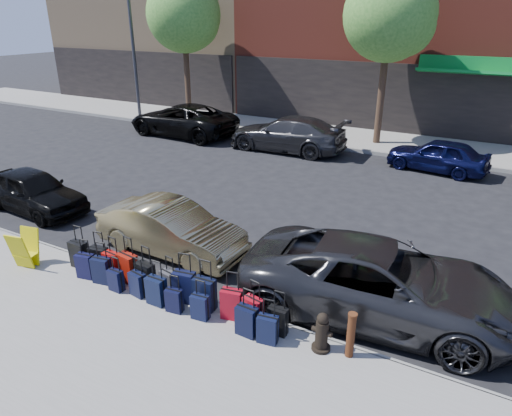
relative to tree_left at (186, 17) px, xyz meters
The scene contains 37 objects.
ground 14.72m from the tree_left, 43.94° to the right, with size 120.00×120.00×0.00m, color black.
sidewalk_near 19.54m from the tree_left, 58.36° to the right, with size 60.00×4.00×0.15m, color gray.
sidewalk_far 11.22m from the tree_left, ahead, with size 60.00×4.00×0.15m, color gray.
curb_near 17.92m from the tree_left, 54.81° to the right, with size 60.00×0.08×0.15m, color gray.
curb_far 11.31m from the tree_left, ahead, with size 60.00×0.08×0.15m, color gray.
tree_left is the anchor object (origin of this frame).
tree_center 10.50m from the tree_left, ahead, with size 3.80×3.80×7.27m.
streetlight 3.11m from the tree_left, 166.61° to the right, with size 2.59×0.18×8.00m.
suitcase_front_0 16.85m from the tree_left, 62.86° to the right, with size 0.42×0.23×1.01m.
suitcase_front_1 17.07m from the tree_left, 60.97° to the right, with size 0.43×0.28×0.98m.
suitcase_front_2 17.32m from the tree_left, 59.67° to the right, with size 0.43×0.26×0.98m.
suitcase_front_3 17.47m from the tree_left, 58.39° to the right, with size 0.47×0.30×1.06m.
suitcase_front_4 17.80m from the tree_left, 56.95° to the right, with size 0.43×0.27×0.99m.
suitcase_front_5 18.05m from the tree_left, 55.28° to the right, with size 0.39×0.26×0.88m.
suitcase_front_6 18.28m from the tree_left, 54.19° to the right, with size 0.47×0.31×1.06m.
suitcase_front_7 18.58m from the tree_left, 52.91° to the right, with size 0.45×0.26×1.05m.
suitcase_front_8 18.96m from the tree_left, 51.35° to the right, with size 0.44×0.30×0.98m.
suitcase_front_9 19.24m from the tree_left, 50.24° to the right, with size 0.42×0.28×0.92m.
suitcase_front_10 19.57m from the tree_left, 49.04° to the right, with size 0.37×0.21×0.87m.
suitcase_back_1 17.30m from the tree_left, 61.77° to the right, with size 0.42×0.29×0.91m.
suitcase_back_2 17.50m from the tree_left, 60.31° to the right, with size 0.43×0.30×0.95m.
suitcase_back_3 17.82m from the tree_left, 59.04° to the right, with size 0.33×0.19×0.77m.
suitcase_back_4 18.02m from the tree_left, 57.38° to the right, with size 0.38×0.26×0.84m.
suitcase_back_5 18.33m from the tree_left, 56.00° to the right, with size 0.40×0.23×0.95m.
suitcase_back_6 18.62m from the tree_left, 54.81° to the right, with size 0.35×0.23×0.78m.
suitcase_back_7 18.90m from the tree_left, 53.23° to the right, with size 0.36×0.23×0.81m.
suitcase_back_9 19.49m from the tree_left, 50.72° to the right, with size 0.40×0.24×0.92m.
suitcase_back_10 19.76m from the tree_left, 49.75° to the right, with size 0.39×0.26×0.86m.
fire_hydrant 20.12m from the tree_left, 47.19° to the right, with size 0.38×0.33×0.74m.
bollard 20.37m from the tree_left, 46.01° to the right, with size 0.16×0.16×0.86m.
display_rack 16.87m from the tree_left, 67.25° to the right, with size 0.59×0.63×0.88m.
car_near_0 13.72m from the tree_left, 75.28° to the right, with size 1.51×3.75×1.28m, color black.
car_near_1 15.92m from the tree_left, 55.60° to the right, with size 1.36×3.89×1.28m, color #98895D.
car_near_2 19.26m from the tree_left, 42.47° to the right, with size 2.47×5.36×1.49m, color #323235.
car_far_0 5.55m from the tree_left, 61.51° to the right, with size 2.54×5.52×1.53m, color black.
car_far_1 8.94m from the tree_left, 20.83° to the right, with size 2.10×5.16×1.50m, color #313133.
car_far_2 14.41m from the tree_left, 10.84° to the right, with size 1.48×3.68×1.25m, color #0C0E36.
Camera 1 is at (5.48, -10.93, 5.54)m, focal length 32.00 mm.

